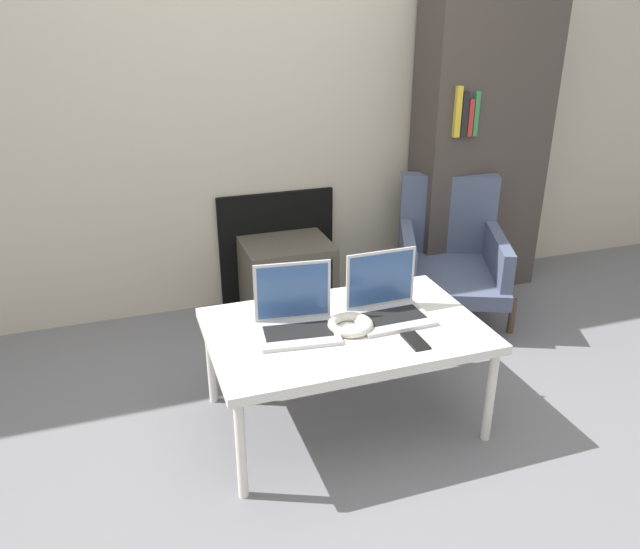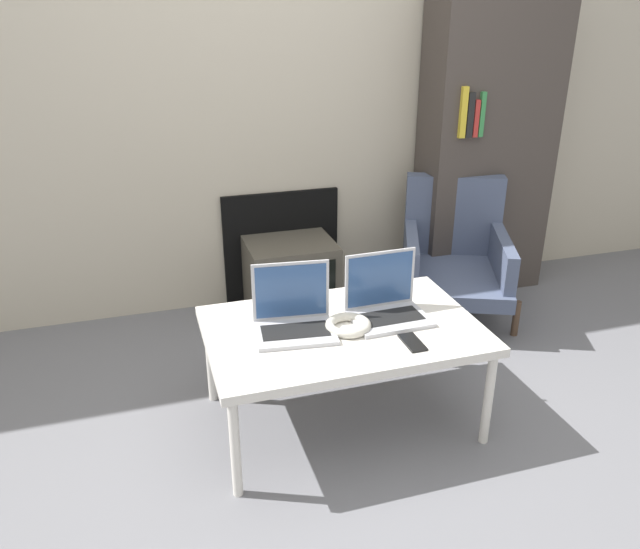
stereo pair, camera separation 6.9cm
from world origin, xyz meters
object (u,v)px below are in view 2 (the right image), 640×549
(laptop_right, at_px, (386,303))
(tv, at_px, (291,278))
(headphones, at_px, (348,325))
(armchair, at_px, (454,250))
(phone, at_px, (412,342))
(laptop_left, at_px, (293,316))

(laptop_right, xyz_separation_m, tv, (-0.14, 0.98, -0.29))
(headphones, relative_size, tv, 0.38)
(laptop_right, distance_m, armchair, 1.05)
(phone, height_order, tv, phone)
(headphones, distance_m, armchair, 1.22)
(laptop_left, xyz_separation_m, laptop_right, (0.38, 0.00, 0.00))
(laptop_left, xyz_separation_m, armchair, (1.10, 0.75, -0.14))
(laptop_left, relative_size, armchair, 0.39)
(laptop_right, bearing_deg, headphones, -162.38)
(phone, bearing_deg, headphones, 137.86)
(laptop_left, xyz_separation_m, phone, (0.39, -0.23, -0.05))
(laptop_left, distance_m, laptop_right, 0.38)
(headphones, height_order, phone, headphones)
(phone, distance_m, tv, 1.25)
(phone, xyz_separation_m, armchair, (0.71, 0.99, -0.09))
(laptop_left, bearing_deg, laptop_right, 6.85)
(laptop_left, height_order, headphones, laptop_left)
(laptop_left, height_order, tv, laptop_left)
(laptop_left, bearing_deg, armchair, 41.21)
(armchair, bearing_deg, headphones, -114.76)
(tv, bearing_deg, laptop_right, -82.05)
(headphones, relative_size, armchair, 0.21)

